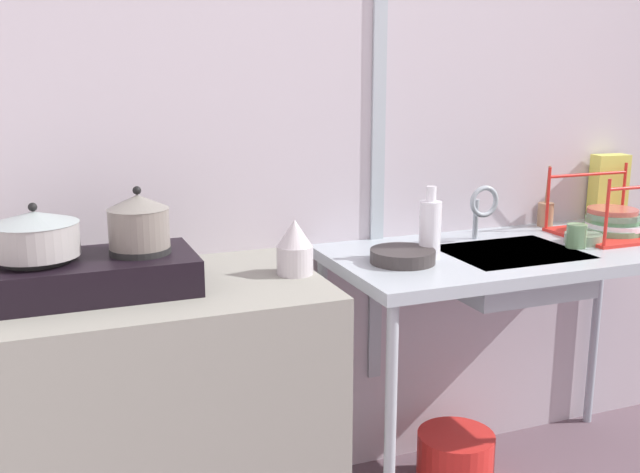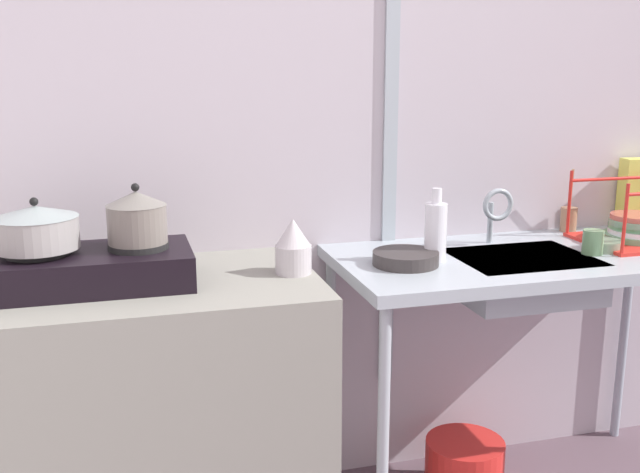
{
  "view_description": "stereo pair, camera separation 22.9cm",
  "coord_description": "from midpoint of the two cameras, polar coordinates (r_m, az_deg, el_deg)",
  "views": [
    {
      "loc": [
        -1.32,
        -0.74,
        1.54
      ],
      "look_at": [
        -0.51,
        1.33,
        1.02
      ],
      "focal_mm": 41.33,
      "sensor_mm": 36.0,
      "label": 1
    },
    {
      "loc": [
        -1.11,
        -0.82,
        1.54
      ],
      "look_at": [
        -0.51,
        1.33,
        1.02
      ],
      "focal_mm": 41.33,
      "sensor_mm": 36.0,
      "label": 2
    }
  ],
  "objects": [
    {
      "name": "counter_sink",
      "position": [
        2.66,
        12.69,
        -2.44
      ],
      "size": [
        1.34,
        0.63,
        0.91
      ],
      "color": "#A0ACB5",
      "rests_on": "ground"
    },
    {
      "name": "pot_on_right_burner",
      "position": [
        2.16,
        -16.85,
        1.14
      ],
      "size": [
        0.17,
        0.17,
        0.18
      ],
      "color": "slate",
      "rests_on": "stove"
    },
    {
      "name": "bucket_on_floor",
      "position": [
        2.89,
        8.12,
        -16.78
      ],
      "size": [
        0.29,
        0.29,
        0.21
      ],
      "primitive_type": "cylinder",
      "color": "red",
      "rests_on": "ground"
    },
    {
      "name": "cup_by_rack",
      "position": [
        2.69,
        16.97,
        0.02
      ],
      "size": [
        0.07,
        0.07,
        0.08
      ],
      "primitive_type": "cylinder",
      "color": "#6E9D6A",
      "rests_on": "counter_sink"
    },
    {
      "name": "sink_basin",
      "position": [
        2.6,
        12.12,
        -2.66
      ],
      "size": [
        0.45,
        0.37,
        0.14
      ],
      "primitive_type": "cube",
      "color": "#A0ACB5",
      "rests_on": "counter_sink"
    },
    {
      "name": "percolator",
      "position": [
        2.25,
        -4.89,
        -0.89
      ],
      "size": [
        0.11,
        0.11,
        0.17
      ],
      "color": "#BFB8BC",
      "rests_on": "counter_concrete"
    },
    {
      "name": "wall_back",
      "position": [
        2.78,
        4.65,
        6.53
      ],
      "size": [
        4.53,
        0.1,
        2.44
      ],
      "primitive_type": "cube",
      "color": "#BBB1BA",
      "rests_on": "ground"
    },
    {
      "name": "cereal_box",
      "position": [
        3.19,
        19.56,
        3.55
      ],
      "size": [
        0.15,
        0.09,
        0.27
      ],
      "primitive_type": "cube",
      "rotation": [
        0.0,
        0.0,
        -0.13
      ],
      "color": "#D4D956",
      "rests_on": "counter_sink"
    },
    {
      "name": "stove",
      "position": [
        2.19,
        -20.19,
        -2.81
      ],
      "size": [
        0.57,
        0.31,
        0.12
      ],
      "color": "black",
      "rests_on": "counter_concrete"
    },
    {
      "name": "bottle_by_sink",
      "position": [
        2.44,
        5.88,
        0.63
      ],
      "size": [
        0.07,
        0.07,
        0.24
      ],
      "color": "silver",
      "rests_on": "counter_sink"
    },
    {
      "name": "dish_rack",
      "position": [
        2.93,
        19.72,
        0.94
      ],
      "size": [
        0.39,
        0.33,
        0.25
      ],
      "color": "red",
      "rests_on": "counter_sink"
    },
    {
      "name": "pot_on_left_burner",
      "position": [
        2.16,
        -24.09,
        0.17
      ],
      "size": [
        0.24,
        0.24,
        0.15
      ],
      "color": "#979391",
      "rests_on": "stove"
    },
    {
      "name": "wall_metal_strip",
      "position": [
        2.65,
        2.07,
        8.89
      ],
      "size": [
        0.05,
        0.01,
        1.95
      ],
      "primitive_type": "cube",
      "color": "#A0ACB5"
    },
    {
      "name": "utensil_jar",
      "position": [
        3.02,
        15.03,
        1.73
      ],
      "size": [
        0.06,
        0.06,
        0.24
      ],
      "color": "#9A7354",
      "rests_on": "counter_sink"
    },
    {
      "name": "frying_pan",
      "position": [
        2.39,
        3.7,
        -1.56
      ],
      "size": [
        0.21,
        0.21,
        0.04
      ],
      "primitive_type": "cylinder",
      "color": "#332E2D",
      "rests_on": "counter_sink"
    },
    {
      "name": "counter_concrete",
      "position": [
        2.38,
        -18.15,
        -14.68
      ],
      "size": [
        1.24,
        0.63,
        0.91
      ],
      "primitive_type": "cube",
      "color": "gray",
      "rests_on": "ground"
    },
    {
      "name": "small_bowl_on_drainboard",
      "position": [
        2.77,
        17.53,
        -0.17
      ],
      "size": [
        0.13,
        0.13,
        0.04
      ],
      "primitive_type": "cylinder",
      "color": "gray",
      "rests_on": "counter_sink"
    },
    {
      "name": "faucet",
      "position": [
        2.69,
        10.13,
        2.4
      ],
      "size": [
        0.12,
        0.07,
        0.21
      ],
      "color": "#A0ACB5",
      "rests_on": "counter_sink"
    }
  ]
}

